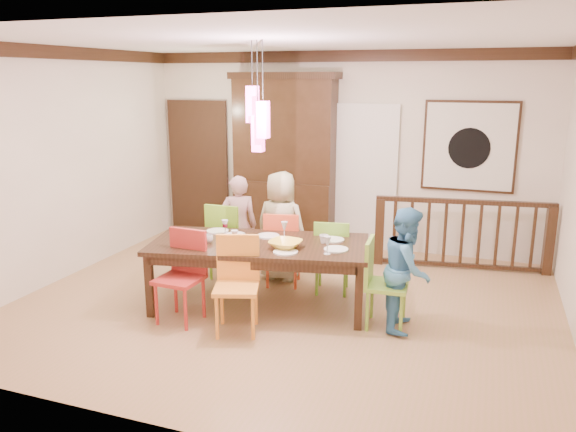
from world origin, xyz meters
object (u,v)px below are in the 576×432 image
(person_far_mid, at_px, (281,226))
(person_end_right, at_px, (407,269))
(china_hutch, at_px, (285,160))
(chair_far_left, at_px, (229,234))
(person_far_left, at_px, (239,226))
(chair_end_right, at_px, (387,278))
(dining_table, at_px, (260,249))
(balustrade, at_px, (462,233))

(person_far_mid, relative_size, person_end_right, 1.10)
(person_end_right, bearing_deg, china_hutch, 40.36)
(chair_far_left, bearing_deg, person_far_left, -128.06)
(chair_end_right, bearing_deg, dining_table, 83.86)
(dining_table, relative_size, person_end_right, 2.01)
(chair_far_left, distance_m, chair_end_right, 2.33)
(chair_end_right, relative_size, person_far_left, 0.70)
(chair_end_right, bearing_deg, china_hutch, 35.58)
(dining_table, height_order, chair_end_right, chair_end_right)
(dining_table, height_order, person_end_right, person_end_right)
(china_hutch, xyz_separation_m, person_far_mid, (0.51, -1.53, -0.60))
(china_hutch, height_order, person_end_right, china_hutch)
(chair_end_right, distance_m, person_end_right, 0.22)
(china_hutch, relative_size, person_end_right, 2.04)
(balustrade, distance_m, person_end_right, 2.16)
(person_far_left, bearing_deg, person_far_mid, 155.14)
(chair_far_left, bearing_deg, person_end_right, 161.93)
(person_far_mid, bearing_deg, chair_end_right, 151.41)
(chair_far_left, bearing_deg, china_hutch, -94.93)
(balustrade, height_order, person_far_mid, person_far_mid)
(dining_table, distance_m, person_end_right, 1.63)
(chair_end_right, xyz_separation_m, person_far_left, (-2.09, 0.93, 0.13))
(china_hutch, distance_m, person_end_right, 3.38)
(chair_end_right, bearing_deg, person_end_right, -79.85)
(china_hutch, bearing_deg, person_far_left, -92.17)
(chair_far_left, bearing_deg, balustrade, -154.57)
(dining_table, bearing_deg, chair_end_right, -14.10)
(dining_table, relative_size, chair_far_left, 2.58)
(chair_far_left, bearing_deg, dining_table, 134.39)
(chair_far_left, height_order, chair_end_right, chair_far_left)
(china_hutch, bearing_deg, chair_far_left, -94.96)
(dining_table, xyz_separation_m, chair_end_right, (1.44, -0.06, -0.14))
(balustrade, distance_m, person_far_left, 2.99)
(dining_table, height_order, balustrade, balustrade)
(dining_table, relative_size, person_far_mid, 1.83)
(chair_far_left, distance_m, person_far_mid, 0.68)
(person_far_left, bearing_deg, china_hutch, -120.67)
(balustrade, xyz_separation_m, person_far_mid, (-2.15, -1.19, 0.20))
(person_far_mid, distance_m, person_end_right, 1.95)
(chair_end_right, xyz_separation_m, balustrade, (0.63, 2.15, -0.03))
(chair_far_left, height_order, person_far_mid, person_far_mid)
(person_end_right, bearing_deg, dining_table, 87.50)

